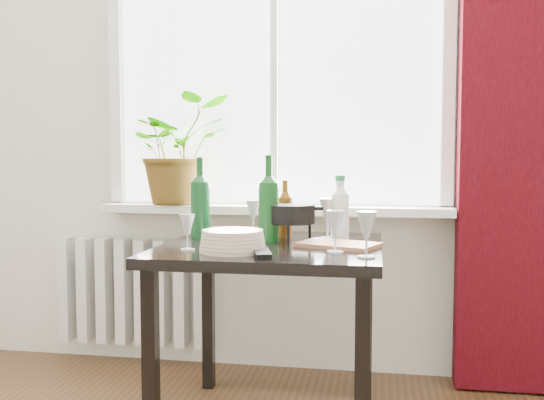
% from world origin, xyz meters
% --- Properties ---
extents(window, '(1.72, 0.08, 1.62)m').
position_xyz_m(window, '(0.00, 2.22, 1.60)').
color(window, white).
rests_on(window, ground).
extents(windowsill, '(1.72, 0.20, 0.04)m').
position_xyz_m(windowsill, '(0.00, 2.15, 0.82)').
color(windowsill, white).
rests_on(windowsill, ground).
extents(curtain, '(0.50, 0.12, 2.56)m').
position_xyz_m(curtain, '(1.12, 2.12, 1.30)').
color(curtain, '#32040A').
rests_on(curtain, ground).
extents(radiator, '(0.80, 0.10, 0.55)m').
position_xyz_m(radiator, '(-0.75, 2.18, 0.38)').
color(radiator, silver).
rests_on(radiator, ground).
extents(table, '(0.85, 0.85, 0.74)m').
position_xyz_m(table, '(0.10, 1.55, 0.65)').
color(table, black).
rests_on(table, ground).
extents(potted_plant, '(0.65, 0.64, 0.55)m').
position_xyz_m(potted_plant, '(-0.49, 2.16, 1.12)').
color(potted_plant, '#256C1C').
rests_on(potted_plant, windowsill).
extents(wine_bottle_left, '(0.08, 0.08, 0.35)m').
position_xyz_m(wine_bottle_left, '(-0.23, 1.69, 0.91)').
color(wine_bottle_left, '#0C3F19').
rests_on(wine_bottle_left, table).
extents(wine_bottle_right, '(0.08, 0.08, 0.36)m').
position_xyz_m(wine_bottle_right, '(0.07, 1.63, 0.92)').
color(wine_bottle_right, '#0C4113').
rests_on(wine_bottle_right, table).
extents(bottle_amber, '(0.07, 0.07, 0.25)m').
position_xyz_m(bottle_amber, '(0.12, 1.75, 0.86)').
color(bottle_amber, '#6D340C').
rests_on(bottle_amber, table).
extents(cleaning_bottle, '(0.09, 0.09, 0.27)m').
position_xyz_m(cleaning_bottle, '(0.35, 1.74, 0.87)').
color(cleaning_bottle, white).
rests_on(cleaning_bottle, table).
extents(wineglass_front_right, '(0.08, 0.08, 0.15)m').
position_xyz_m(wineglass_front_right, '(0.36, 1.37, 0.82)').
color(wineglass_front_right, white).
rests_on(wineglass_front_right, table).
extents(wineglass_far_right, '(0.09, 0.09, 0.16)m').
position_xyz_m(wineglass_far_right, '(0.47, 1.28, 0.82)').
color(wineglass_far_right, '#B7C0C5').
rests_on(wineglass_far_right, table).
extents(wineglass_back_center, '(0.08, 0.08, 0.17)m').
position_xyz_m(wineglass_back_center, '(0.30, 1.74, 0.83)').
color(wineglass_back_center, silver).
rests_on(wineglass_back_center, table).
extents(wineglass_back_left, '(0.08, 0.08, 0.15)m').
position_xyz_m(wineglass_back_left, '(-0.04, 1.87, 0.82)').
color(wineglass_back_left, silver).
rests_on(wineglass_back_left, table).
extents(wineglass_front_left, '(0.06, 0.06, 0.14)m').
position_xyz_m(wineglass_front_left, '(-0.18, 1.33, 0.81)').
color(wineglass_front_left, silver).
rests_on(wineglass_front_left, table).
extents(plate_stack, '(0.30, 0.30, 0.08)m').
position_xyz_m(plate_stack, '(-0.01, 1.33, 0.78)').
color(plate_stack, beige).
rests_on(plate_stack, table).
extents(fondue_pot, '(0.26, 0.24, 0.15)m').
position_xyz_m(fondue_pot, '(0.16, 1.66, 0.81)').
color(fondue_pot, black).
rests_on(fondue_pot, table).
extents(tv_remote, '(0.10, 0.19, 0.02)m').
position_xyz_m(tv_remote, '(0.12, 1.26, 0.75)').
color(tv_remote, black).
rests_on(tv_remote, table).
extents(cutting_board, '(0.34, 0.28, 0.02)m').
position_xyz_m(cutting_board, '(0.36, 1.52, 0.75)').
color(cutting_board, '#A86E4C').
rests_on(cutting_board, table).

